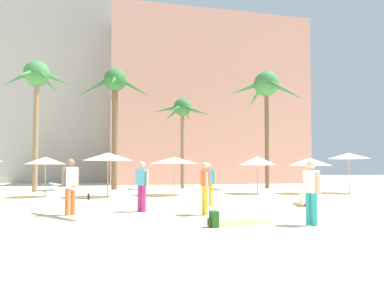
% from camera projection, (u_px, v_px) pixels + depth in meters
% --- Properties ---
extents(ground, '(120.00, 120.00, 0.00)m').
position_uv_depth(ground, '(284.00, 246.00, 6.93)').
color(ground, beige).
extents(hotel_pink, '(19.59, 8.27, 16.69)m').
position_uv_depth(hotel_pink, '(206.00, 103.00, 37.30)').
color(hotel_pink, '#DB9989').
rests_on(hotel_pink, ground).
extents(hotel_tower_gray, '(14.26, 11.21, 26.99)m').
position_uv_depth(hotel_tower_gray, '(53.00, 66.00, 41.44)').
color(hotel_tower_gray, '#A8A8A3').
rests_on(hotel_tower_gray, ground).
extents(palm_tree_far_left, '(4.28, 4.13, 8.46)m').
position_uv_depth(palm_tree_far_left, '(37.00, 81.00, 22.82)').
color(palm_tree_far_left, '#896B4C').
rests_on(palm_tree_far_left, ground).
extents(palm_tree_left, '(6.07, 5.93, 8.87)m').
position_uv_depth(palm_tree_left, '(266.00, 90.00, 26.78)').
color(palm_tree_left, brown).
rests_on(palm_tree_left, ground).
extents(palm_tree_center, '(5.14, 5.29, 8.66)m').
position_uv_depth(palm_tree_center, '(115.00, 91.00, 25.26)').
color(palm_tree_center, brown).
rests_on(palm_tree_center, ground).
extents(palm_tree_right, '(4.44, 4.02, 6.72)m').
position_uv_depth(palm_tree_right, '(182.00, 113.00, 26.25)').
color(palm_tree_right, brown).
rests_on(palm_tree_right, ground).
extents(cafe_umbrella_0, '(2.43, 2.43, 2.45)m').
position_uv_depth(cafe_umbrella_0, '(349.00, 156.00, 21.57)').
color(cafe_umbrella_0, gray).
rests_on(cafe_umbrella_0, ground).
extents(cafe_umbrella_2, '(2.77, 2.77, 2.16)m').
position_uv_depth(cafe_umbrella_2, '(174.00, 160.00, 20.01)').
color(cafe_umbrella_2, gray).
rests_on(cafe_umbrella_2, ground).
extents(cafe_umbrella_3, '(2.24, 2.24, 2.23)m').
position_uv_depth(cafe_umbrella_3, '(257.00, 161.00, 21.13)').
color(cafe_umbrella_3, gray).
rests_on(cafe_umbrella_3, ground).
extents(cafe_umbrella_4, '(2.66, 2.66, 2.34)m').
position_uv_depth(cafe_umbrella_4, '(108.00, 157.00, 18.75)').
color(cafe_umbrella_4, gray).
rests_on(cafe_umbrella_4, ground).
extents(cafe_umbrella_5, '(2.12, 2.12, 2.12)m').
position_uv_depth(cafe_umbrella_5, '(46.00, 161.00, 18.78)').
color(cafe_umbrella_5, gray).
rests_on(cafe_umbrella_5, ground).
extents(cafe_umbrella_8, '(2.53, 2.53, 2.15)m').
position_uv_depth(cafe_umbrella_8, '(309.00, 162.00, 21.19)').
color(cafe_umbrella_8, gray).
rests_on(cafe_umbrella_8, ground).
extents(beach_towel, '(1.74, 1.14, 0.01)m').
position_uv_depth(beach_towel, '(240.00, 223.00, 9.83)').
color(beach_towel, '#F4CC4C').
rests_on(beach_towel, ground).
extents(backpack, '(0.25, 0.31, 0.42)m').
position_uv_depth(backpack, '(214.00, 219.00, 9.09)').
color(backpack, '#1F4F18').
rests_on(backpack, ground).
extents(person_near_left, '(1.92, 2.65, 1.82)m').
position_uv_depth(person_near_left, '(70.00, 185.00, 11.34)').
color(person_near_left, orange).
rests_on(person_near_left, ground).
extents(person_mid_center, '(0.47, 0.98, 0.95)m').
position_uv_depth(person_mid_center, '(303.00, 198.00, 14.14)').
color(person_mid_center, beige).
rests_on(person_mid_center, ground).
extents(person_mid_right, '(0.30, 0.61, 1.73)m').
position_uv_depth(person_mid_right, '(311.00, 190.00, 9.42)').
color(person_mid_right, teal).
rests_on(person_mid_right, ground).
extents(person_near_right, '(0.61, 0.29, 1.74)m').
position_uv_depth(person_near_right, '(208.00, 182.00, 14.09)').
color(person_near_right, gold).
rests_on(person_near_right, ground).
extents(person_far_right, '(0.26, 0.61, 1.72)m').
position_uv_depth(person_far_right, '(205.00, 186.00, 11.51)').
color(person_far_right, gold).
rests_on(person_far_right, ground).
extents(person_far_left, '(0.46, 0.52, 1.76)m').
position_uv_depth(person_far_left, '(142.00, 184.00, 12.38)').
color(person_far_left, '#B7337F').
rests_on(person_far_left, ground).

